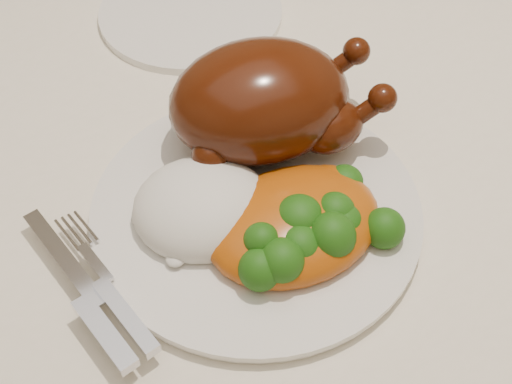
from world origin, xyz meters
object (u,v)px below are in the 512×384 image
side_plate (191,13)px  roast_chicken (265,101)px  dinner_plate (256,212)px  dining_table (142,254)px

side_plate → roast_chicken: 0.22m
dinner_plate → roast_chicken: 0.09m
dining_table → dinner_plate: size_ratio=6.07×
dinner_plate → side_plate: (0.08, 0.27, -0.00)m
dinner_plate → roast_chicken: size_ratio=1.31×
dinner_plate → roast_chicken: roast_chicken is taller
dining_table → side_plate: (0.16, 0.18, 0.11)m
dining_table → dinner_plate: 0.16m
roast_chicken → side_plate: bearing=96.8°
roast_chicken → dining_table: bearing=-175.0°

